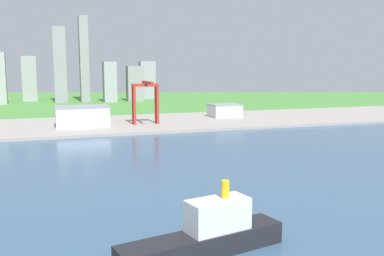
# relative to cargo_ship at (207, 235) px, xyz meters

# --- Properties ---
(ground_plane) EXTENTS (2400.00, 2400.00, 0.00)m
(ground_plane) POSITION_rel_cargo_ship_xyz_m (3.86, 122.32, -6.36)
(ground_plane) COLOR #498A3A
(water_bay) EXTENTS (840.00, 360.00, 0.15)m
(water_bay) POSITION_rel_cargo_ship_xyz_m (3.86, 62.32, -6.29)
(water_bay) COLOR #385675
(water_bay) RESTS_ON ground
(industrial_pier) EXTENTS (840.00, 140.00, 2.50)m
(industrial_pier) POSITION_rel_cargo_ship_xyz_m (3.86, 312.32, -5.11)
(industrial_pier) COLOR #9C958D
(industrial_pier) RESTS_ON ground
(cargo_ship) EXTENTS (56.75, 22.45, 22.82)m
(cargo_ship) POSITION_rel_cargo_ship_xyz_m (0.00, 0.00, 0.00)
(cargo_ship) COLOR black
(cargo_ship) RESTS_ON water_bay
(port_crane_red) EXTENTS (25.45, 40.11, 42.51)m
(port_crane_red) POSITION_rel_cargo_ship_xyz_m (46.15, 294.19, 26.60)
(port_crane_red) COLOR #B72D23
(port_crane_red) RESTS_ON industrial_pier
(warehouse_main) EXTENTS (49.46, 32.36, 19.26)m
(warehouse_main) POSITION_rel_cargo_ship_xyz_m (-14.61, 298.94, 5.79)
(warehouse_main) COLOR silver
(warehouse_main) RESTS_ON industrial_pier
(warehouse_annex) EXTENTS (33.35, 27.76, 14.53)m
(warehouse_annex) POSITION_rel_cargo_ship_xyz_m (144.56, 327.42, 3.42)
(warehouse_annex) COLOR silver
(warehouse_annex) RESTS_ON industrial_pier
(distant_skyline) EXTENTS (346.54, 80.18, 142.66)m
(distant_skyline) POSITION_rel_cargo_ship_xyz_m (-37.56, 640.38, 45.11)
(distant_skyline) COLOR gray
(distant_skyline) RESTS_ON ground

